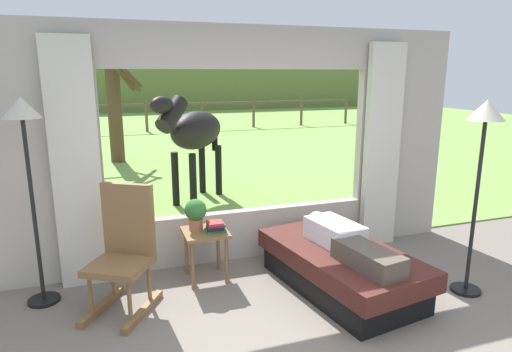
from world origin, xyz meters
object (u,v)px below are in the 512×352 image
(potted_plant, at_px, (196,212))
(pasture_tree, at_px, (115,105))
(reclining_person, at_px, (345,240))
(side_table, at_px, (206,240))
(floor_lamp_left, at_px, (25,140))
(horse, at_px, (194,132))
(floor_lamp_right, at_px, (483,140))
(book_stack, at_px, (215,227))
(rocking_chair, at_px, (124,250))
(recliner_sofa, at_px, (341,268))

(potted_plant, bearing_deg, pasture_tree, 94.75)
(reclining_person, xyz_separation_m, side_table, (-1.19, 0.68, -0.10))
(side_table, relative_size, floor_lamp_left, 0.28)
(horse, bearing_deg, side_table, 122.70)
(floor_lamp_right, relative_size, horse, 1.06)
(reclining_person, relative_size, side_table, 2.76)
(book_stack, distance_m, floor_lamp_right, 2.61)
(book_stack, height_order, floor_lamp_left, floor_lamp_left)
(rocking_chair, bearing_deg, horse, 99.48)
(reclining_person, bearing_deg, floor_lamp_left, 156.00)
(rocking_chair, height_order, floor_lamp_left, floor_lamp_left)
(floor_lamp_left, bearing_deg, horse, 54.30)
(floor_lamp_left, relative_size, floor_lamp_right, 1.02)
(recliner_sofa, xyz_separation_m, floor_lamp_left, (-2.71, 0.66, 1.29))
(side_table, relative_size, book_stack, 2.57)
(reclining_person, relative_size, floor_lamp_right, 0.78)
(potted_plant, height_order, pasture_tree, pasture_tree)
(recliner_sofa, bearing_deg, rocking_chair, 161.32)
(recliner_sofa, xyz_separation_m, potted_plant, (-1.27, 0.69, 0.48))
(horse, bearing_deg, potted_plant, 120.87)
(side_table, bearing_deg, book_stack, -35.54)
(book_stack, relative_size, horse, 0.12)
(potted_plant, distance_m, horse, 2.80)
(potted_plant, distance_m, floor_lamp_left, 1.66)
(potted_plant, xyz_separation_m, horse, (0.53, 2.72, 0.45))
(potted_plant, bearing_deg, horse, 79.01)
(book_stack, distance_m, horse, 2.92)
(floor_lamp_left, bearing_deg, rocking_chair, -24.64)
(rocking_chair, relative_size, pasture_tree, 0.38)
(floor_lamp_left, bearing_deg, potted_plant, 1.16)
(book_stack, height_order, pasture_tree, pasture_tree)
(rocking_chair, xyz_separation_m, floor_lamp_left, (-0.73, 0.34, 0.97))
(book_stack, relative_size, floor_lamp_left, 0.11)
(recliner_sofa, relative_size, pasture_tree, 0.62)
(recliner_sofa, distance_m, potted_plant, 1.53)
(horse, bearing_deg, pasture_tree, -32.47)
(rocking_chair, xyz_separation_m, side_table, (0.79, 0.30, -0.12))
(floor_lamp_right, distance_m, horse, 4.29)
(recliner_sofa, relative_size, floor_lamp_left, 0.97)
(book_stack, distance_m, floor_lamp_left, 1.87)
(pasture_tree, bearing_deg, recliner_sofa, -75.92)
(side_table, xyz_separation_m, horse, (0.45, 2.78, 0.73))
(rocking_chair, height_order, horse, horse)
(floor_lamp_right, height_order, pasture_tree, pasture_tree)
(recliner_sofa, relative_size, horse, 1.05)
(recliner_sofa, bearing_deg, floor_lamp_left, 156.99)
(reclining_person, relative_size, pasture_tree, 0.49)
(book_stack, bearing_deg, floor_lamp_right, -24.35)
(book_stack, xyz_separation_m, horse, (0.36, 2.84, 0.58))
(reclining_person, distance_m, rocking_chair, 2.02)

